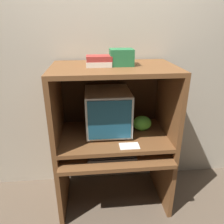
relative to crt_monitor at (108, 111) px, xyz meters
name	(u,v)px	position (x,y,z in m)	size (l,w,h in m)	color
ground_plane	(117,222)	(0.05, -0.38, -0.97)	(12.00, 12.00, 0.00)	brown
wall_back	(110,68)	(0.05, 0.32, 0.33)	(6.00, 0.06, 2.60)	#B2A893
desk_base	(114,168)	(0.05, -0.12, -0.55)	(1.05, 0.71, 0.65)	brown
desk_monitor_shelf	(114,136)	(0.05, -0.06, -0.23)	(1.05, 0.64, 0.11)	brown
hutch_upper	(113,89)	(0.05, -0.03, 0.22)	(1.05, 0.64, 0.64)	brown
crt_monitor	(108,111)	(0.00, 0.00, 0.00)	(0.40, 0.44, 0.40)	beige
keyboard	(112,155)	(0.01, -0.27, -0.30)	(0.42, 0.17, 0.03)	#2D2D30
mouse	(142,154)	(0.28, -0.28, -0.30)	(0.06, 0.04, 0.03)	#B7B7B7
snack_bag	(142,123)	(0.33, -0.01, -0.14)	(0.18, 0.13, 0.15)	green
book_stack	(99,61)	(-0.07, -0.06, 0.47)	(0.21, 0.15, 0.08)	beige
paper_card	(129,146)	(0.16, -0.29, -0.21)	(0.17, 0.11, 0.00)	white
storage_box	(121,57)	(0.11, -0.05, 0.49)	(0.19, 0.16, 0.13)	#236638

